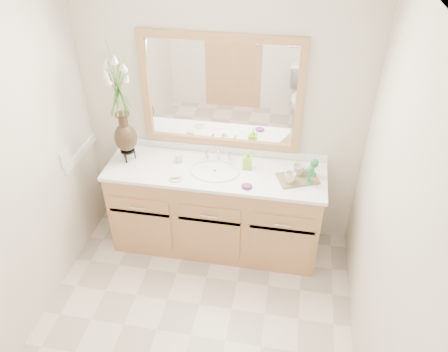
% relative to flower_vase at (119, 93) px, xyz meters
% --- Properties ---
extents(floor, '(2.60, 2.60, 0.00)m').
position_rel_flower_vase_xyz_m(floor, '(0.76, -1.04, -1.45)').
color(floor, beige).
rests_on(floor, ground).
extents(ceiling, '(2.40, 2.60, 0.02)m').
position_rel_flower_vase_xyz_m(ceiling, '(0.76, -1.04, 0.95)').
color(ceiling, white).
rests_on(ceiling, wall_back).
extents(wall_back, '(2.40, 0.02, 2.40)m').
position_rel_flower_vase_xyz_m(wall_back, '(0.76, 0.26, -0.25)').
color(wall_back, beige).
rests_on(wall_back, floor).
extents(wall_right, '(0.02, 2.60, 2.40)m').
position_rel_flower_vase_xyz_m(wall_right, '(1.96, -1.04, -0.25)').
color(wall_right, beige).
rests_on(wall_right, floor).
extents(vanity, '(1.80, 0.55, 0.80)m').
position_rel_flower_vase_xyz_m(vanity, '(0.76, -0.03, -1.05)').
color(vanity, tan).
rests_on(vanity, floor).
extents(counter, '(1.84, 0.57, 0.03)m').
position_rel_flower_vase_xyz_m(counter, '(0.76, -0.03, -0.63)').
color(counter, white).
rests_on(counter, vanity).
extents(sink, '(0.38, 0.34, 0.23)m').
position_rel_flower_vase_xyz_m(sink, '(0.76, -0.05, -0.67)').
color(sink, white).
rests_on(sink, counter).
extents(mirror, '(1.32, 0.04, 0.97)m').
position_rel_flower_vase_xyz_m(mirror, '(0.76, 0.24, -0.04)').
color(mirror, white).
rests_on(mirror, wall_back).
extents(switch_plate, '(0.02, 0.12, 0.12)m').
position_rel_flower_vase_xyz_m(switch_plate, '(-0.42, -0.28, -0.47)').
color(switch_plate, white).
rests_on(switch_plate, wall_left).
extents(flower_vase, '(0.22, 0.22, 0.91)m').
position_rel_flower_vase_xyz_m(flower_vase, '(0.00, 0.00, 0.00)').
color(flower_vase, black).
rests_on(flower_vase, counter).
extents(tumbler, '(0.06, 0.06, 0.08)m').
position_rel_flower_vase_xyz_m(tumbler, '(0.44, 0.04, -0.58)').
color(tumbler, beige).
rests_on(tumbler, counter).
extents(soap_dish, '(0.11, 0.11, 0.04)m').
position_rel_flower_vase_xyz_m(soap_dish, '(0.47, -0.21, -0.61)').
color(soap_dish, beige).
rests_on(soap_dish, counter).
extents(soap_bottle, '(0.07, 0.07, 0.15)m').
position_rel_flower_vase_xyz_m(soap_bottle, '(1.02, 0.05, -0.55)').
color(soap_bottle, '#8DD933').
rests_on(soap_bottle, counter).
extents(purple_dish, '(0.11, 0.09, 0.03)m').
position_rel_flower_vase_xyz_m(purple_dish, '(1.06, -0.22, -0.60)').
color(purple_dish, '#6A2878').
rests_on(purple_dish, counter).
extents(tray, '(0.37, 0.31, 0.02)m').
position_rel_flower_vase_xyz_m(tray, '(1.44, -0.04, -0.61)').
color(tray, brown).
rests_on(tray, counter).
extents(mug_left, '(0.11, 0.11, 0.09)m').
position_rel_flower_vase_xyz_m(mug_left, '(1.38, -0.11, -0.56)').
color(mug_left, beige).
rests_on(mug_left, tray).
extents(mug_right, '(0.13, 0.13, 0.10)m').
position_rel_flower_vase_xyz_m(mug_right, '(1.44, 0.01, -0.56)').
color(mug_right, beige).
rests_on(mug_right, tray).
extents(goblet_front, '(0.07, 0.07, 0.15)m').
position_rel_flower_vase_xyz_m(goblet_front, '(1.53, -0.08, -0.50)').
color(goblet_front, '#297C42').
rests_on(goblet_front, tray).
extents(goblet_back, '(0.07, 0.07, 0.15)m').
position_rel_flower_vase_xyz_m(goblet_back, '(1.56, 0.03, -0.50)').
color(goblet_back, '#297C42').
rests_on(goblet_back, tray).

